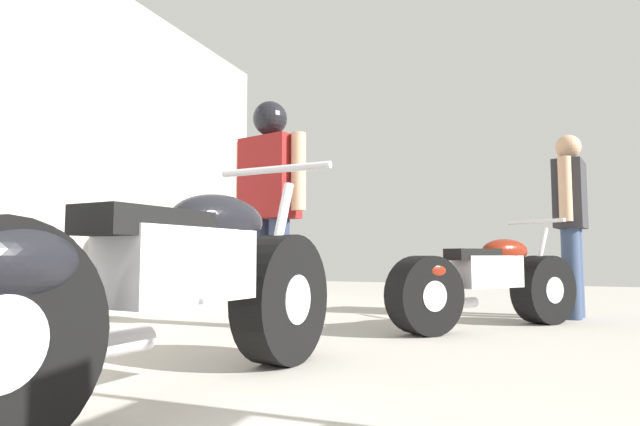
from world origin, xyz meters
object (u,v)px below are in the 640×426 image
object	(u,v)px
motorcycle_maroon_cruiser	(172,288)
mechanic_in_blue	(571,213)
mechanic_with_helmet	(269,190)
motorcycle_black_naked	(485,283)

from	to	relation	value
motorcycle_maroon_cruiser	mechanic_in_blue	distance (m)	3.94
mechanic_in_blue	mechanic_with_helmet	distance (m)	2.74
motorcycle_maroon_cruiser	mechanic_with_helmet	size ratio (longest dim) A/B	1.22
motorcycle_black_naked	mechanic_with_helmet	bearing A→B (deg)	-161.87
mechanic_in_blue	mechanic_with_helmet	bearing A→B (deg)	-146.15
motorcycle_black_naked	mechanic_in_blue	distance (m)	1.36
motorcycle_maroon_cruiser	motorcycle_black_naked	bearing A→B (deg)	68.41
motorcycle_maroon_cruiser	mechanic_with_helmet	distance (m)	2.18
motorcycle_maroon_cruiser	mechanic_with_helmet	world-z (taller)	mechanic_with_helmet
motorcycle_maroon_cruiser	mechanic_in_blue	bearing A→B (deg)	64.40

